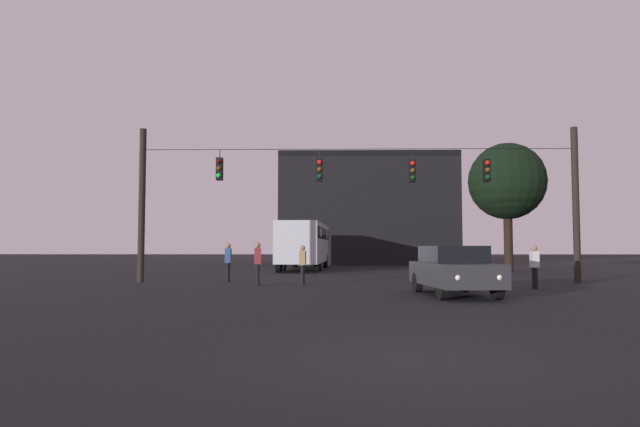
{
  "coord_description": "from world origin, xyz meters",
  "views": [
    {
      "loc": [
        -1.11,
        -7.57,
        1.48
      ],
      "look_at": [
        -1.68,
        22.05,
        3.24
      ],
      "focal_mm": 31.77,
      "sensor_mm": 36.0,
      "label": 1
    }
  ],
  "objects_px": {
    "car_near_right": "(454,269)",
    "pedestrian_crossing_center": "(228,260)",
    "city_bus": "(305,241)",
    "pedestrian_crossing_left": "(303,263)",
    "pedestrian_near_bus": "(258,261)",
    "tree_left_silhouette": "(507,182)",
    "pedestrian_crossing_right": "(535,265)"
  },
  "relations": [
    {
      "from": "car_near_right",
      "to": "pedestrian_crossing_center",
      "type": "relative_size",
      "value": 2.72
    },
    {
      "from": "city_bus",
      "to": "pedestrian_crossing_left",
      "type": "relative_size",
      "value": 7.16
    },
    {
      "from": "pedestrian_near_bus",
      "to": "pedestrian_crossing_center",
      "type": "bearing_deg",
      "value": 124.11
    },
    {
      "from": "city_bus",
      "to": "pedestrian_crossing_center",
      "type": "xyz_separation_m",
      "value": [
        -2.67,
        -13.11,
        -0.94
      ]
    },
    {
      "from": "car_near_right",
      "to": "pedestrian_crossing_left",
      "type": "bearing_deg",
      "value": 134.96
    },
    {
      "from": "car_near_right",
      "to": "tree_left_silhouette",
      "type": "distance_m",
      "value": 18.29
    },
    {
      "from": "city_bus",
      "to": "tree_left_silhouette",
      "type": "bearing_deg",
      "value": -15.3
    },
    {
      "from": "pedestrian_crossing_center",
      "to": "pedestrian_near_bus",
      "type": "height_order",
      "value": "pedestrian_near_bus"
    },
    {
      "from": "pedestrian_crossing_right",
      "to": "tree_left_silhouette",
      "type": "height_order",
      "value": "tree_left_silhouette"
    },
    {
      "from": "pedestrian_crossing_center",
      "to": "pedestrian_near_bus",
      "type": "relative_size",
      "value": 0.99
    },
    {
      "from": "city_bus",
      "to": "tree_left_silhouette",
      "type": "height_order",
      "value": "tree_left_silhouette"
    },
    {
      "from": "car_near_right",
      "to": "pedestrian_near_bus",
      "type": "distance_m",
      "value": 7.89
    },
    {
      "from": "city_bus",
      "to": "pedestrian_crossing_left",
      "type": "bearing_deg",
      "value": -87.67
    },
    {
      "from": "pedestrian_near_bus",
      "to": "tree_left_silhouette",
      "type": "xyz_separation_m",
      "value": [
        13.4,
        12.05,
        4.44
      ]
    },
    {
      "from": "pedestrian_crossing_right",
      "to": "tree_left_silhouette",
      "type": "relative_size",
      "value": 0.2
    },
    {
      "from": "pedestrian_crossing_center",
      "to": "tree_left_silhouette",
      "type": "bearing_deg",
      "value": 33.08
    },
    {
      "from": "car_near_right",
      "to": "pedestrian_crossing_center",
      "type": "xyz_separation_m",
      "value": [
        -8.17,
        6.61,
        0.13
      ]
    },
    {
      "from": "car_near_right",
      "to": "tree_left_silhouette",
      "type": "relative_size",
      "value": 0.58
    },
    {
      "from": "city_bus",
      "to": "car_near_right",
      "type": "bearing_deg",
      "value": -74.42
    },
    {
      "from": "city_bus",
      "to": "pedestrian_near_bus",
      "type": "height_order",
      "value": "city_bus"
    },
    {
      "from": "pedestrian_crossing_center",
      "to": "pedestrian_near_bus",
      "type": "distance_m",
      "value": 2.79
    },
    {
      "from": "city_bus",
      "to": "tree_left_silhouette",
      "type": "relative_size",
      "value": 1.44
    },
    {
      "from": "city_bus",
      "to": "tree_left_silhouette",
      "type": "xyz_separation_m",
      "value": [
        12.29,
        -3.36,
        3.52
      ]
    },
    {
      "from": "pedestrian_crossing_left",
      "to": "tree_left_silhouette",
      "type": "bearing_deg",
      "value": 44.42
    },
    {
      "from": "pedestrian_crossing_right",
      "to": "pedestrian_near_bus",
      "type": "xyz_separation_m",
      "value": [
        -10.05,
        1.6,
        0.08
      ]
    },
    {
      "from": "car_near_right",
      "to": "pedestrian_near_bus",
      "type": "relative_size",
      "value": 2.68
    },
    {
      "from": "pedestrian_crossing_left",
      "to": "pedestrian_crossing_center",
      "type": "distance_m",
      "value": 3.69
    },
    {
      "from": "city_bus",
      "to": "pedestrian_crossing_right",
      "type": "xyz_separation_m",
      "value": [
        8.94,
        -17.01,
        -1.0
      ]
    },
    {
      "from": "pedestrian_crossing_left",
      "to": "tree_left_silhouette",
      "type": "height_order",
      "value": "tree_left_silhouette"
    },
    {
      "from": "pedestrian_crossing_left",
      "to": "car_near_right",
      "type": "bearing_deg",
      "value": -45.04
    },
    {
      "from": "pedestrian_crossing_left",
      "to": "pedestrian_crossing_right",
      "type": "distance_m",
      "value": 8.62
    },
    {
      "from": "pedestrian_crossing_left",
      "to": "pedestrian_crossing_center",
      "type": "relative_size",
      "value": 0.95
    }
  ]
}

